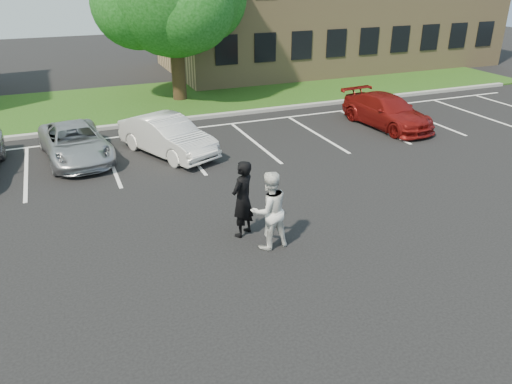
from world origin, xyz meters
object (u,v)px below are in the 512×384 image
(man_white_shirt, at_px, (269,210))
(car_silver_minivan, at_px, (75,143))
(car_red_compact, at_px, (387,111))
(man_black_suit, at_px, (243,199))
(car_white_sedan, at_px, (167,136))
(office_building, at_px, (330,2))

(man_white_shirt, xyz_separation_m, car_silver_minivan, (-3.97, 8.29, -0.38))
(man_white_shirt, height_order, car_silver_minivan, man_white_shirt)
(man_white_shirt, xyz_separation_m, car_red_compact, (8.81, 7.42, -0.33))
(man_black_suit, distance_m, car_red_compact, 11.32)
(car_white_sedan, bearing_deg, man_white_shirt, -108.22)
(office_building, bearing_deg, car_red_compact, -109.76)
(man_white_shirt, bearing_deg, car_red_compact, -144.66)
(office_building, distance_m, car_red_compact, 15.48)
(office_building, relative_size, car_white_sedan, 5.22)
(man_black_suit, relative_size, car_red_compact, 0.44)
(man_black_suit, bearing_deg, car_white_sedan, -120.86)
(man_black_suit, distance_m, man_white_shirt, 0.90)
(office_building, distance_m, car_white_sedan, 20.62)
(man_black_suit, relative_size, car_silver_minivan, 0.45)
(office_building, xyz_separation_m, car_red_compact, (-5.10, -14.19, -3.49))
(car_white_sedan, distance_m, car_red_compact, 9.59)
(car_silver_minivan, height_order, car_red_compact, car_red_compact)
(car_white_sedan, xyz_separation_m, car_red_compact, (9.59, -0.13, -0.04))
(man_white_shirt, distance_m, car_red_compact, 11.52)
(man_black_suit, height_order, car_red_compact, man_black_suit)
(office_building, bearing_deg, man_black_suit, -124.49)
(car_red_compact, bearing_deg, man_black_suit, -150.06)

